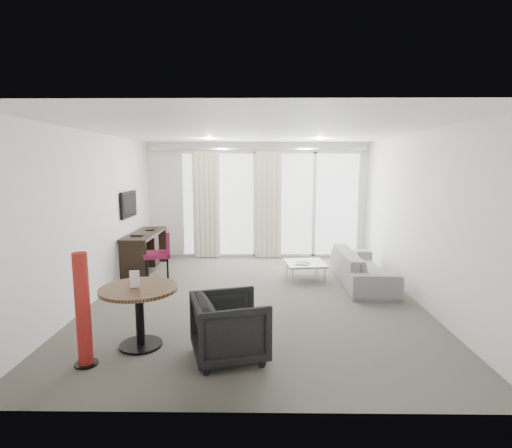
{
  "coord_description": "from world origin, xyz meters",
  "views": [
    {
      "loc": [
        0.09,
        -6.13,
        2.1
      ],
      "look_at": [
        0.0,
        0.6,
        1.1
      ],
      "focal_mm": 28.0,
      "sensor_mm": 36.0,
      "label": 1
    }
  ],
  "objects_px": {
    "red_lamp": "(83,310)",
    "rattan_chair_a": "(304,231)",
    "sofa": "(362,267)",
    "rattan_chair_b": "(336,228)",
    "desk_chair": "(157,255)",
    "round_table": "(140,317)",
    "coffee_table": "(305,271)",
    "desk": "(145,252)",
    "tub_armchair": "(230,327)"
  },
  "relations": [
    {
      "from": "red_lamp",
      "to": "rattan_chair_a",
      "type": "bearing_deg",
      "value": 64.94
    },
    {
      "from": "sofa",
      "to": "rattan_chair_b",
      "type": "bearing_deg",
      "value": -3.89
    },
    {
      "from": "rattan_chair_a",
      "to": "rattan_chair_b",
      "type": "bearing_deg",
      "value": 38.81
    },
    {
      "from": "desk_chair",
      "to": "round_table",
      "type": "xyz_separation_m",
      "value": [
        0.52,
        -2.78,
        -0.1
      ]
    },
    {
      "from": "round_table",
      "to": "coffee_table",
      "type": "relative_size",
      "value": 1.26
    },
    {
      "from": "desk",
      "to": "round_table",
      "type": "xyz_separation_m",
      "value": [
        0.91,
        -3.36,
        -0.03
      ]
    },
    {
      "from": "desk_chair",
      "to": "desk",
      "type": "bearing_deg",
      "value": 110.19
    },
    {
      "from": "sofa",
      "to": "rattan_chair_b",
      "type": "relative_size",
      "value": 2.71
    },
    {
      "from": "round_table",
      "to": "rattan_chair_a",
      "type": "bearing_deg",
      "value": 66.86
    },
    {
      "from": "round_table",
      "to": "sofa",
      "type": "bearing_deg",
      "value": 38.43
    },
    {
      "from": "red_lamp",
      "to": "rattan_chair_a",
      "type": "height_order",
      "value": "red_lamp"
    },
    {
      "from": "rattan_chair_a",
      "to": "rattan_chair_b",
      "type": "xyz_separation_m",
      "value": [
        0.94,
        0.63,
        -0.03
      ]
    },
    {
      "from": "red_lamp",
      "to": "rattan_chair_b",
      "type": "relative_size",
      "value": 1.64
    },
    {
      "from": "tub_armchair",
      "to": "rattan_chair_b",
      "type": "distance_m",
      "value": 7.26
    },
    {
      "from": "rattan_chair_b",
      "to": "rattan_chair_a",
      "type": "bearing_deg",
      "value": -126.78
    },
    {
      "from": "round_table",
      "to": "sofa",
      "type": "xyz_separation_m",
      "value": [
        3.21,
        2.55,
        -0.06
      ]
    },
    {
      "from": "red_lamp",
      "to": "tub_armchair",
      "type": "height_order",
      "value": "red_lamp"
    },
    {
      "from": "sofa",
      "to": "coffee_table",
      "type": "bearing_deg",
      "value": 76.16
    },
    {
      "from": "round_table",
      "to": "coffee_table",
      "type": "xyz_separation_m",
      "value": [
        2.22,
        2.79,
        -0.2
      ]
    },
    {
      "from": "round_table",
      "to": "coffee_table",
      "type": "bearing_deg",
      "value": 51.48
    },
    {
      "from": "rattan_chair_a",
      "to": "rattan_chair_b",
      "type": "height_order",
      "value": "rattan_chair_a"
    },
    {
      "from": "sofa",
      "to": "rattan_chair_b",
      "type": "distance_m",
      "value": 4.03
    },
    {
      "from": "desk",
      "to": "sofa",
      "type": "bearing_deg",
      "value": -11.15
    },
    {
      "from": "desk",
      "to": "tub_armchair",
      "type": "distance_m",
      "value": 4.13
    },
    {
      "from": "desk",
      "to": "coffee_table",
      "type": "height_order",
      "value": "desk"
    },
    {
      "from": "tub_armchair",
      "to": "rattan_chair_a",
      "type": "xyz_separation_m",
      "value": [
        1.48,
        6.22,
        0.04
      ]
    },
    {
      "from": "round_table",
      "to": "rattan_chair_a",
      "type": "distance_m",
      "value": 6.46
    },
    {
      "from": "desk_chair",
      "to": "round_table",
      "type": "bearing_deg",
      "value": -93.05
    },
    {
      "from": "round_table",
      "to": "tub_armchair",
      "type": "distance_m",
      "value": 1.1
    },
    {
      "from": "desk_chair",
      "to": "sofa",
      "type": "distance_m",
      "value": 3.74
    },
    {
      "from": "coffee_table",
      "to": "sofa",
      "type": "bearing_deg",
      "value": -13.84
    },
    {
      "from": "desk",
      "to": "round_table",
      "type": "relative_size",
      "value": 1.84
    },
    {
      "from": "red_lamp",
      "to": "rattan_chair_b",
      "type": "height_order",
      "value": "red_lamp"
    },
    {
      "from": "round_table",
      "to": "tub_armchair",
      "type": "relative_size",
      "value": 1.14
    },
    {
      "from": "tub_armchair",
      "to": "sofa",
      "type": "bearing_deg",
      "value": -53.78
    },
    {
      "from": "desk_chair",
      "to": "red_lamp",
      "type": "distance_m",
      "value": 3.23
    },
    {
      "from": "desk",
      "to": "red_lamp",
      "type": "height_order",
      "value": "red_lamp"
    },
    {
      "from": "desk",
      "to": "round_table",
      "type": "bearing_deg",
      "value": -74.88
    },
    {
      "from": "sofa",
      "to": "round_table",
      "type": "bearing_deg",
      "value": 128.43
    },
    {
      "from": "tub_armchair",
      "to": "coffee_table",
      "type": "relative_size",
      "value": 1.1
    },
    {
      "from": "tub_armchair",
      "to": "rattan_chair_b",
      "type": "height_order",
      "value": "rattan_chair_b"
    },
    {
      "from": "red_lamp",
      "to": "rattan_chair_b",
      "type": "distance_m",
      "value": 8.05
    },
    {
      "from": "red_lamp",
      "to": "sofa",
      "type": "distance_m",
      "value": 4.74
    },
    {
      "from": "coffee_table",
      "to": "red_lamp",
      "type": "bearing_deg",
      "value": -129.5
    },
    {
      "from": "desk",
      "to": "tub_armchair",
      "type": "height_order",
      "value": "desk"
    },
    {
      "from": "rattan_chair_a",
      "to": "round_table",
      "type": "bearing_deg",
      "value": -107.92
    },
    {
      "from": "red_lamp",
      "to": "rattan_chair_b",
      "type": "bearing_deg",
      "value": 60.74
    },
    {
      "from": "tub_armchair",
      "to": "coffee_table",
      "type": "bearing_deg",
      "value": -37.22
    },
    {
      "from": "tub_armchair",
      "to": "rattan_chair_a",
      "type": "bearing_deg",
      "value": -29.87
    },
    {
      "from": "desk_chair",
      "to": "round_table",
      "type": "relative_size",
      "value": 1.02
    }
  ]
}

